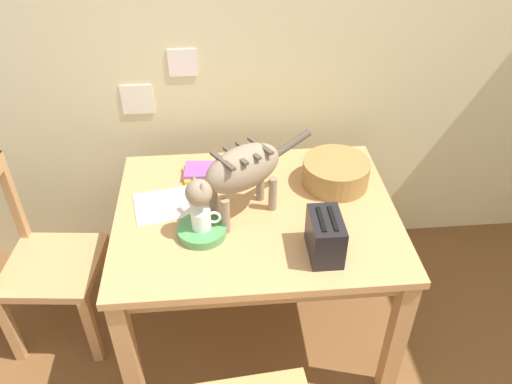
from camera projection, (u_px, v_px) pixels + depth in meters
wall_rear at (252, 37)px, 2.45m from camera, size 4.61×0.11×2.50m
dining_table at (256, 226)px, 2.26m from camera, size 1.20×0.94×0.74m
cat at (239, 172)px, 2.04m from camera, size 0.54×0.36×0.33m
saucer_bowl at (202, 230)px, 2.07m from camera, size 0.20×0.20×0.04m
coffee_mug at (202, 219)px, 2.04m from camera, size 0.12×0.08×0.08m
magazine at (164, 205)px, 2.23m from camera, size 0.28×0.26×0.01m
book_stack at (201, 172)px, 2.40m from camera, size 0.17×0.15×0.04m
wicker_basket at (336, 172)px, 2.33m from camera, size 0.30×0.30×0.12m
toaster at (325, 236)px, 1.95m from camera, size 0.12×0.20×0.18m
wooden_chair_far at (42, 263)px, 2.36m from camera, size 0.46×0.46×0.93m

